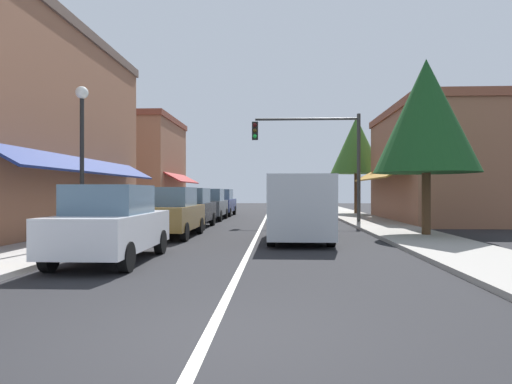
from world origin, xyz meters
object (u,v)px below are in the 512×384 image
Objects in this scene: van_in_lane at (299,206)px; tree_right_near at (426,116)px; traffic_signal_mast_arm at (320,148)px; tree_right_far at (356,145)px; parked_car_second_left at (171,212)px; parked_car_far_left at (209,205)px; parked_car_nearest_left at (111,224)px; street_lamp_left_near at (82,139)px; parked_car_third_left at (190,208)px; parked_car_distant_left at (220,203)px.

van_in_lane is 0.83× the size of tree_right_near.
traffic_signal_mast_arm is 9.58m from tree_right_far.
parked_car_second_left is 9.63m from parked_car_far_left.
parked_car_nearest_left is at bearing -146.75° from tree_right_near.
van_in_lane is 0.94× the size of traffic_signal_mast_arm.
parked_car_far_left is 0.74× the size of traffic_signal_mast_arm.
street_lamp_left_near is 22.04m from tree_right_far.
parked_car_far_left is 11.48m from van_in_lane.
tree_right_far is at bearing 33.79° from parked_car_far_left.
parked_car_third_left is 6.85m from van_in_lane.
parked_car_second_left is at bearing -178.41° from tree_right_near.
tree_right_near is (9.01, 5.91, 3.38)m from parked_car_nearest_left.
parked_car_second_left is 0.66× the size of tree_right_near.
parked_car_nearest_left and parked_car_distant_left have the same top height.
parked_car_distant_left is 0.61× the size of tree_right_far.
parked_car_distant_left is 0.66× the size of tree_right_near.
parked_car_distant_left is at bearing 89.60° from parked_car_nearest_left.
van_in_lane is at bearing 19.58° from street_lamp_left_near.
traffic_signal_mast_arm is 12.72m from street_lamp_left_near.
tree_right_near is at bearing 32.70° from parked_car_nearest_left.
parked_car_far_left is 4.51m from parked_car_distant_left.
parked_car_nearest_left is 1.00× the size of parked_car_distant_left.
traffic_signal_mast_arm is at bearing -23.95° from parked_car_far_left.
tree_right_far is at bearing 89.14° from tree_right_near.
tree_right_near reaches higher than parked_car_second_left.
parked_car_nearest_left is 15.29m from parked_car_far_left.
parked_car_third_left and parked_car_distant_left have the same top height.
van_in_lane reaches higher than parked_car_third_left.
parked_car_far_left is (0.01, 5.46, 0.00)m from parked_car_third_left.
tree_right_near is (3.07, -6.69, 0.46)m from traffic_signal_mast_arm.
van_in_lane is 0.76× the size of tree_right_far.
tree_right_near is 15.63m from tree_right_far.
traffic_signal_mast_arm reaches higher than parked_car_second_left.
street_lamp_left_near reaches higher than parked_car_nearest_left.
traffic_signal_mast_arm is 1.19× the size of street_lamp_left_near.
parked_car_third_left is at bearing -90.00° from parked_car_far_left.
parked_car_third_left is 0.75× the size of traffic_signal_mast_arm.
tree_right_near is at bearing -22.49° from parked_car_third_left.
parked_car_distant_left is 9.81m from traffic_signal_mast_arm.
parked_car_third_left is at bearing 156.71° from tree_right_near.
tree_right_near reaches higher than street_lamp_left_near.
traffic_signal_mast_arm is (5.99, -7.20, 2.92)m from parked_car_distant_left.
parked_car_third_left is 7.26m from traffic_signal_mast_arm.
parked_car_second_left is 4.18m from parked_car_third_left.
traffic_signal_mast_arm is (5.92, 6.94, 2.92)m from parked_car_second_left.
parked_car_far_left is at bearing 155.99° from traffic_signal_mast_arm.
parked_car_nearest_left is 0.89× the size of street_lamp_left_near.
tree_right_near is (9.12, -3.93, 3.38)m from parked_car_third_left.
tree_right_far reaches higher than traffic_signal_mast_arm.
tree_right_far is (3.31, 8.93, 1.03)m from traffic_signal_mast_arm.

